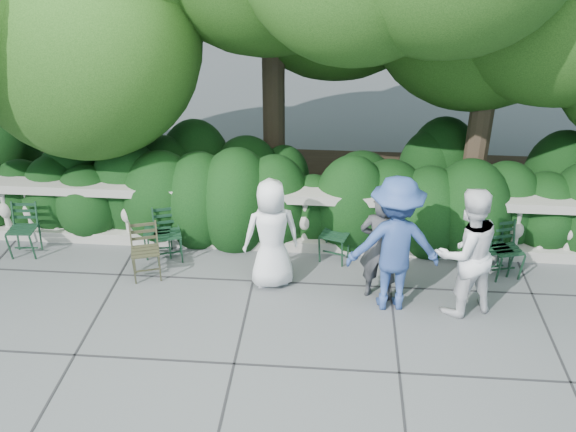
# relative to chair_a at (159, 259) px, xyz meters

# --- Properties ---
(ground) EXTENTS (90.00, 90.00, 0.00)m
(ground) POSITION_rel_chair_a_xyz_m (2.02, -1.27, 0.00)
(ground) COLOR #4B4E52
(ground) RESTS_ON ground
(balustrade) EXTENTS (12.00, 0.44, 1.00)m
(balustrade) POSITION_rel_chair_a_xyz_m (2.02, 0.53, 0.49)
(balustrade) COLOR #9E998E
(balustrade) RESTS_ON ground
(shrub_hedge) EXTENTS (15.00, 2.60, 1.70)m
(shrub_hedge) POSITION_rel_chair_a_xyz_m (2.02, 1.73, 0.00)
(shrub_hedge) COLOR black
(shrub_hedge) RESTS_ON ground
(chair_a) EXTENTS (0.52, 0.55, 0.84)m
(chair_a) POSITION_rel_chair_a_xyz_m (0.00, 0.00, 0.00)
(chair_a) COLOR black
(chair_a) RESTS_ON ground
(chair_b) EXTENTS (0.47, 0.51, 0.84)m
(chair_b) POSITION_rel_chair_a_xyz_m (-2.09, -0.16, 0.00)
(chair_b) COLOR black
(chair_b) RESTS_ON ground
(chair_c) EXTENTS (0.57, 0.59, 0.84)m
(chair_c) POSITION_rel_chair_a_xyz_m (0.21, -0.12, 0.00)
(chair_c) COLOR black
(chair_c) RESTS_ON ground
(chair_d) EXTENTS (0.55, 0.58, 0.84)m
(chair_d) POSITION_rel_chair_a_xyz_m (5.24, -0.17, 0.00)
(chair_d) COLOR black
(chair_d) RESTS_ON ground
(chair_e) EXTENTS (0.56, 0.59, 0.84)m
(chair_e) POSITION_rel_chair_a_xyz_m (2.65, 0.08, 0.00)
(chair_e) COLOR black
(chair_e) RESTS_ON ground
(chair_f) EXTENTS (0.56, 0.59, 0.84)m
(chair_f) POSITION_rel_chair_a_xyz_m (5.09, -0.12, 0.00)
(chair_f) COLOR black
(chair_f) RESTS_ON ground
(chair_weathered) EXTENTS (0.56, 0.59, 0.84)m
(chair_weathered) POSITION_rel_chair_a_xyz_m (0.01, -0.63, 0.00)
(chair_weathered) COLOR black
(chair_weathered) RESTS_ON ground
(person_businessman) EXTENTS (0.92, 0.73, 1.64)m
(person_businessman) POSITION_rel_chair_a_xyz_m (1.81, -0.49, 0.82)
(person_businessman) COLOR white
(person_businessman) RESTS_ON ground
(person_woman_grey) EXTENTS (0.66, 0.52, 1.60)m
(person_woman_grey) POSITION_rel_chair_a_xyz_m (3.32, -0.69, 0.80)
(person_woman_grey) COLOR #393A3E
(person_woman_grey) RESTS_ON ground
(person_casual_man) EXTENTS (1.08, 0.98, 1.83)m
(person_casual_man) POSITION_rel_chair_a_xyz_m (4.41, -0.92, 0.91)
(person_casual_man) COLOR white
(person_casual_man) RESTS_ON ground
(person_older_blue) EXTENTS (1.31, 0.83, 1.92)m
(person_older_blue) POSITION_rel_chair_a_xyz_m (3.48, -0.87, 0.96)
(person_older_blue) COLOR #2D4788
(person_older_blue) RESTS_ON ground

